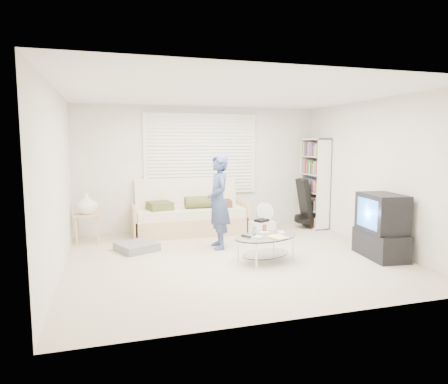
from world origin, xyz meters
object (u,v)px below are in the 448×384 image
object	(u,v)px
coffee_table	(266,241)
bookshelf	(314,183)
futon_sofa	(189,216)
tv_unit	(381,227)

from	to	relation	value
coffee_table	bookshelf	bearing A→B (deg)	46.76
futon_sofa	tv_unit	distance (m)	3.54
futon_sofa	bookshelf	size ratio (longest dim) A/B	1.18
futon_sofa	tv_unit	world-z (taller)	futon_sofa
tv_unit	coffee_table	xyz separation A→B (m)	(-1.80, 0.30, -0.16)
futon_sofa	bookshelf	bearing A→B (deg)	-3.02
bookshelf	coffee_table	world-z (taller)	bookshelf
tv_unit	coffee_table	distance (m)	1.83
coffee_table	tv_unit	bearing A→B (deg)	-9.31
futon_sofa	tv_unit	bearing A→B (deg)	-44.57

